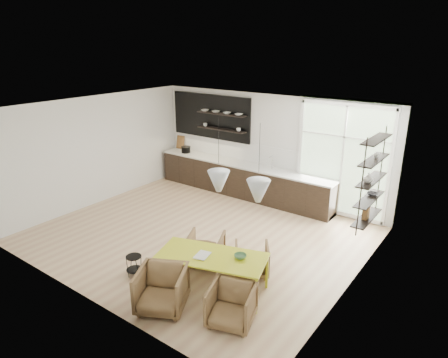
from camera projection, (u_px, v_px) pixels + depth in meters
room at (247, 167)px, 9.23m from camera, size 7.02×6.01×2.91m
kitchen_run at (240, 174)px, 11.44m from camera, size 5.54×0.69×2.75m
right_shelving at (371, 182)px, 7.68m from camera, size 0.26×1.22×1.90m
dining_table at (212, 258)px, 6.96m from camera, size 2.07×1.38×0.69m
armchair_back_left at (206, 249)px, 7.93m from camera, size 0.91×0.92×0.64m
armchair_back_right at (252, 259)px, 7.60m from camera, size 0.89×0.90×0.59m
armchair_front_left at (162, 289)px, 6.56m from camera, size 1.06×1.07×0.73m
armchair_front_right at (232, 305)px, 6.23m from camera, size 0.87×0.89×0.65m
wire_stool at (134, 263)px, 7.55m from camera, size 0.31×0.31×0.40m
table_book at (197, 254)px, 6.96m from camera, size 0.28×0.34×0.03m
table_bowl at (240, 256)px, 6.85m from camera, size 0.23×0.23×0.07m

